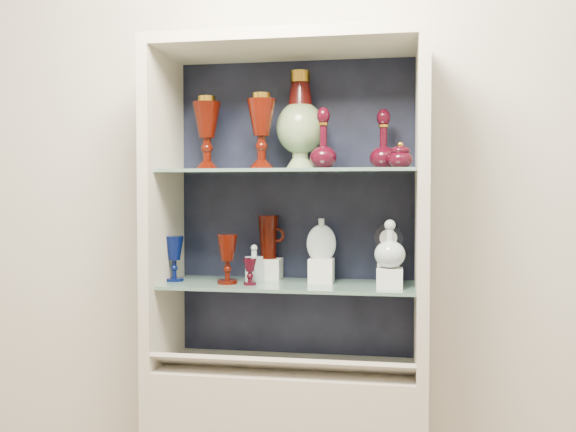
% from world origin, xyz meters
% --- Properties ---
extents(wall_back, '(3.50, 0.02, 2.80)m').
position_xyz_m(wall_back, '(0.00, 1.75, 1.40)').
color(wall_back, beige).
rests_on(wall_back, ground).
extents(cabinet_back_panel, '(0.98, 0.02, 1.15)m').
position_xyz_m(cabinet_back_panel, '(0.00, 1.72, 1.32)').
color(cabinet_back_panel, black).
rests_on(cabinet_back_panel, cabinet_base).
extents(cabinet_side_left, '(0.04, 0.40, 1.15)m').
position_xyz_m(cabinet_side_left, '(-0.48, 1.53, 1.32)').
color(cabinet_side_left, beige).
rests_on(cabinet_side_left, cabinet_base).
extents(cabinet_side_right, '(0.04, 0.40, 1.15)m').
position_xyz_m(cabinet_side_right, '(0.48, 1.53, 1.32)').
color(cabinet_side_right, beige).
rests_on(cabinet_side_right, cabinet_base).
extents(cabinet_top_cap, '(1.00, 0.40, 0.04)m').
position_xyz_m(cabinet_top_cap, '(0.00, 1.53, 1.92)').
color(cabinet_top_cap, beige).
rests_on(cabinet_top_cap, cabinet_side_left).
extents(shelf_lower, '(0.92, 0.34, 0.01)m').
position_xyz_m(shelf_lower, '(0.00, 1.55, 1.04)').
color(shelf_lower, slate).
rests_on(shelf_lower, cabinet_side_left).
extents(shelf_upper, '(0.92, 0.34, 0.01)m').
position_xyz_m(shelf_upper, '(0.00, 1.55, 1.46)').
color(shelf_upper, slate).
rests_on(shelf_upper, cabinet_side_left).
extents(label_ledge, '(0.92, 0.17, 0.09)m').
position_xyz_m(label_ledge, '(0.00, 1.42, 0.78)').
color(label_ledge, beige).
rests_on(label_ledge, cabinet_base).
extents(label_card_0, '(0.10, 0.06, 0.03)m').
position_xyz_m(label_card_0, '(0.26, 1.42, 0.80)').
color(label_card_0, white).
rests_on(label_card_0, label_ledge).
extents(label_card_1, '(0.10, 0.06, 0.03)m').
position_xyz_m(label_card_1, '(-0.22, 1.42, 0.80)').
color(label_card_1, white).
rests_on(label_card_1, label_ledge).
extents(pedestal_lamp_left, '(0.14, 0.14, 0.28)m').
position_xyz_m(pedestal_lamp_left, '(-0.32, 1.59, 1.61)').
color(pedestal_lamp_left, '#400C04').
rests_on(pedestal_lamp_left, shelf_upper).
extents(pedestal_lamp_right, '(0.14, 0.14, 0.28)m').
position_xyz_m(pedestal_lamp_right, '(-0.09, 1.51, 1.61)').
color(pedestal_lamp_right, '#400C04').
rests_on(pedestal_lamp_right, shelf_upper).
extents(enamel_urn, '(0.20, 0.20, 0.37)m').
position_xyz_m(enamel_urn, '(0.03, 1.62, 1.66)').
color(enamel_urn, '#0B461C').
rests_on(enamel_urn, shelf_upper).
extents(ruby_decanter_a, '(0.11, 0.11, 0.25)m').
position_xyz_m(ruby_decanter_a, '(0.13, 1.51, 1.59)').
color(ruby_decanter_a, '#3C0713').
rests_on(ruby_decanter_a, shelf_upper).
extents(ruby_decanter_b, '(0.12, 0.12, 0.24)m').
position_xyz_m(ruby_decanter_b, '(0.34, 1.61, 1.59)').
color(ruby_decanter_b, '#3C0713').
rests_on(ruby_decanter_b, shelf_upper).
extents(lidded_bowl, '(0.11, 0.11, 0.10)m').
position_xyz_m(lidded_bowl, '(0.40, 1.53, 1.52)').
color(lidded_bowl, '#3C0713').
rests_on(lidded_bowl, shelf_upper).
extents(cobalt_goblet, '(0.09, 0.09, 0.17)m').
position_xyz_m(cobalt_goblet, '(-0.44, 1.54, 1.14)').
color(cobalt_goblet, '#040E43').
rests_on(cobalt_goblet, shelf_lower).
extents(ruby_goblet_tall, '(0.09, 0.09, 0.18)m').
position_xyz_m(ruby_goblet_tall, '(-0.22, 1.50, 1.14)').
color(ruby_goblet_tall, '#400C04').
rests_on(ruby_goblet_tall, shelf_lower).
extents(ruby_goblet_small, '(0.05, 0.05, 0.10)m').
position_xyz_m(ruby_goblet_small, '(-0.13, 1.48, 1.10)').
color(ruby_goblet_small, '#3C0713').
rests_on(ruby_goblet_small, shelf_lower).
extents(riser_ruby_pitcher, '(0.10, 0.10, 0.08)m').
position_xyz_m(riser_ruby_pitcher, '(-0.10, 1.65, 1.09)').
color(riser_ruby_pitcher, silver).
rests_on(riser_ruby_pitcher, shelf_lower).
extents(ruby_pitcher, '(0.14, 0.11, 0.17)m').
position_xyz_m(ruby_pitcher, '(-0.10, 1.65, 1.21)').
color(ruby_pitcher, '#400C04').
rests_on(ruby_pitcher, riser_ruby_pitcher).
extents(clear_square_bottle, '(0.06, 0.06, 0.14)m').
position_xyz_m(clear_square_bottle, '(-0.14, 1.57, 1.12)').
color(clear_square_bottle, '#A5B4BD').
rests_on(clear_square_bottle, shelf_lower).
extents(riser_flat_flask, '(0.09, 0.09, 0.09)m').
position_xyz_m(riser_flat_flask, '(0.12, 1.59, 1.09)').
color(riser_flat_flask, silver).
rests_on(riser_flat_flask, shelf_lower).
extents(flat_flask, '(0.12, 0.07, 0.15)m').
position_xyz_m(flat_flask, '(0.12, 1.59, 1.22)').
color(flat_flask, '#A7B6BC').
rests_on(flat_flask, riser_flat_flask).
extents(riser_clear_round_decanter, '(0.09, 0.09, 0.07)m').
position_xyz_m(riser_clear_round_decanter, '(0.37, 1.49, 1.08)').
color(riser_clear_round_decanter, silver).
rests_on(riser_clear_round_decanter, shelf_lower).
extents(clear_round_decanter, '(0.12, 0.12, 0.16)m').
position_xyz_m(clear_round_decanter, '(0.37, 1.49, 1.20)').
color(clear_round_decanter, '#A5B4BD').
rests_on(clear_round_decanter, riser_clear_round_decanter).
extents(riser_cameo_medallion, '(0.08, 0.08, 0.10)m').
position_xyz_m(riser_cameo_medallion, '(0.36, 1.60, 1.10)').
color(riser_cameo_medallion, silver).
rests_on(riser_cameo_medallion, shelf_lower).
extents(cameo_medallion, '(0.11, 0.05, 0.13)m').
position_xyz_m(cameo_medallion, '(0.36, 1.60, 1.21)').
color(cameo_medallion, black).
rests_on(cameo_medallion, riser_cameo_medallion).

